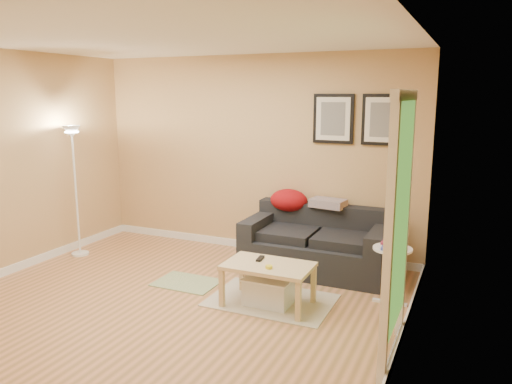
% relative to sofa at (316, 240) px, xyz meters
% --- Properties ---
extents(floor, '(4.50, 4.50, 0.00)m').
position_rel_sofa_xyz_m(floor, '(-1.04, -1.53, -0.38)').
color(floor, tan).
rests_on(floor, ground).
extents(ceiling, '(4.50, 4.50, 0.00)m').
position_rel_sofa_xyz_m(ceiling, '(-1.04, -1.53, 2.23)').
color(ceiling, white).
rests_on(ceiling, wall_back).
extents(wall_back, '(4.50, 0.00, 4.50)m').
position_rel_sofa_xyz_m(wall_back, '(-1.04, 0.47, 0.92)').
color(wall_back, tan).
rests_on(wall_back, ground).
extents(wall_left, '(0.00, 4.00, 4.00)m').
position_rel_sofa_xyz_m(wall_left, '(-3.29, -1.53, 0.92)').
color(wall_left, tan).
rests_on(wall_left, ground).
extents(wall_right, '(0.00, 4.00, 4.00)m').
position_rel_sofa_xyz_m(wall_right, '(1.21, -1.53, 0.92)').
color(wall_right, tan).
rests_on(wall_right, ground).
extents(baseboard_back, '(4.50, 0.02, 0.10)m').
position_rel_sofa_xyz_m(baseboard_back, '(-1.04, 0.46, -0.33)').
color(baseboard_back, white).
rests_on(baseboard_back, ground).
extents(baseboard_left, '(0.02, 4.00, 0.10)m').
position_rel_sofa_xyz_m(baseboard_left, '(-3.28, -1.53, -0.33)').
color(baseboard_left, white).
rests_on(baseboard_left, ground).
extents(baseboard_right, '(0.02, 4.00, 0.10)m').
position_rel_sofa_xyz_m(baseboard_right, '(1.20, -1.53, -0.33)').
color(baseboard_right, white).
rests_on(baseboard_right, ground).
extents(sofa, '(1.70, 0.90, 0.75)m').
position_rel_sofa_xyz_m(sofa, '(0.00, 0.00, 0.00)').
color(sofa, black).
rests_on(sofa, ground).
extents(red_throw, '(0.48, 0.36, 0.28)m').
position_rel_sofa_xyz_m(red_throw, '(-0.46, 0.29, 0.40)').
color(red_throw, maroon).
rests_on(red_throw, sofa).
extents(plaid_throw, '(0.45, 0.32, 0.10)m').
position_rel_sofa_xyz_m(plaid_throw, '(0.05, 0.29, 0.41)').
color(plaid_throw, tan).
rests_on(plaid_throw, sofa).
extents(framed_print_left, '(0.50, 0.04, 0.60)m').
position_rel_sofa_xyz_m(framed_print_left, '(0.04, 0.45, 1.43)').
color(framed_print_left, black).
rests_on(framed_print_left, wall_back).
extents(framed_print_right, '(0.50, 0.04, 0.60)m').
position_rel_sofa_xyz_m(framed_print_right, '(0.64, 0.45, 1.43)').
color(framed_print_right, black).
rests_on(framed_print_right, wall_back).
extents(area_rug, '(1.25, 0.85, 0.01)m').
position_rel_sofa_xyz_m(area_rug, '(-0.15, -1.06, -0.37)').
color(area_rug, beige).
rests_on(area_rug, ground).
extents(green_runner, '(0.70, 0.50, 0.01)m').
position_rel_sofa_xyz_m(green_runner, '(-1.20, -1.00, -0.37)').
color(green_runner, '#668C4C').
rests_on(green_runner, ground).
extents(coffee_table, '(0.95, 0.68, 0.44)m').
position_rel_sofa_xyz_m(coffee_table, '(-0.13, -1.17, -0.16)').
color(coffee_table, '#DDBF87').
rests_on(coffee_table, ground).
extents(remote_control, '(0.07, 0.17, 0.02)m').
position_rel_sofa_xyz_m(remote_control, '(-0.26, -1.08, 0.07)').
color(remote_control, black).
rests_on(remote_control, coffee_table).
extents(tape_roll, '(0.07, 0.07, 0.03)m').
position_rel_sofa_xyz_m(tape_roll, '(-0.08, -1.29, 0.08)').
color(tape_roll, yellow).
rests_on(tape_roll, coffee_table).
extents(storage_bin, '(0.47, 0.35, 0.29)m').
position_rel_sofa_xyz_m(storage_bin, '(-0.13, -1.15, -0.23)').
color(storage_bin, white).
rests_on(storage_bin, ground).
extents(side_table, '(0.39, 0.39, 0.59)m').
position_rel_sofa_xyz_m(side_table, '(0.98, -0.63, -0.08)').
color(side_table, white).
rests_on(side_table, ground).
extents(book_stack, '(0.23, 0.28, 0.08)m').
position_rel_sofa_xyz_m(book_stack, '(0.98, -0.65, 0.26)').
color(book_stack, '#3748A7').
rests_on(book_stack, side_table).
extents(floor_lamp, '(0.22, 0.22, 1.72)m').
position_rel_sofa_xyz_m(floor_lamp, '(-3.04, -0.70, 0.44)').
color(floor_lamp, white).
rests_on(floor_lamp, ground).
extents(doorway, '(0.12, 1.01, 2.13)m').
position_rel_sofa_xyz_m(doorway, '(1.16, -1.68, 0.65)').
color(doorway, white).
rests_on(doorway, ground).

